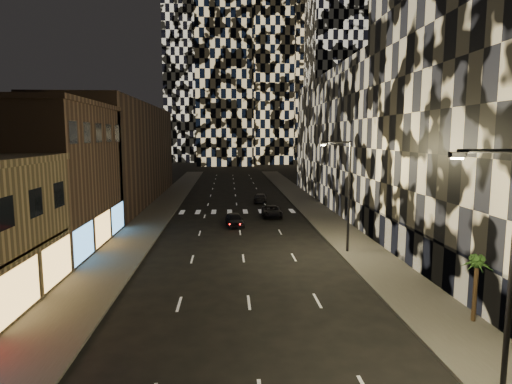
{
  "coord_description": "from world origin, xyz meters",
  "views": [
    {
      "loc": [
        -1.13,
        -3.62,
        9.54
      ],
      "look_at": [
        0.63,
        23.3,
        6.0
      ],
      "focal_mm": 30.0,
      "sensor_mm": 36.0,
      "label": 1
    }
  ],
  "objects": [
    {
      "name": "sidewalk_left",
      "position": [
        -10.0,
        50.0,
        0.07
      ],
      "size": [
        4.0,
        120.0,
        0.15
      ],
      "primitive_type": "cube",
      "color": "#47443F",
      "rests_on": "ground"
    },
    {
      "name": "sidewalk_right",
      "position": [
        10.0,
        50.0,
        0.07
      ],
      "size": [
        4.0,
        120.0,
        0.15
      ],
      "primitive_type": "cube",
      "color": "#47443F",
      "rests_on": "ground"
    },
    {
      "name": "curb_left",
      "position": [
        -7.9,
        50.0,
        0.07
      ],
      "size": [
        0.2,
        120.0,
        0.15
      ],
      "primitive_type": "cube",
      "color": "#4C4C47",
      "rests_on": "ground"
    },
    {
      "name": "curb_right",
      "position": [
        7.9,
        50.0,
        0.07
      ],
      "size": [
        0.2,
        120.0,
        0.15
      ],
      "primitive_type": "cube",
      "color": "#4C4C47",
      "rests_on": "ground"
    },
    {
      "name": "retail_brown",
      "position": [
        -17.0,
        33.5,
        6.0
      ],
      "size": [
        10.0,
        15.0,
        12.0
      ],
      "primitive_type": "cube",
      "color": "brown",
      "rests_on": "ground"
    },
    {
      "name": "retail_filler_left",
      "position": [
        -17.0,
        60.0,
        7.0
      ],
      "size": [
        10.0,
        40.0,
        14.0
      ],
      "primitive_type": "cube",
      "color": "brown",
      "rests_on": "ground"
    },
    {
      "name": "midrise_base",
      "position": [
        12.3,
        24.5,
        1.5
      ],
      "size": [
        0.6,
        25.0,
        3.0
      ],
      "primitive_type": "cube",
      "color": "#383838",
      "rests_on": "ground"
    },
    {
      "name": "midrise_filler_right",
      "position": [
        20.0,
        57.0,
        9.0
      ],
      "size": [
        16.0,
        40.0,
        18.0
      ],
      "primitive_type": "cube",
      "color": "#232326",
      "rests_on": "ground"
    },
    {
      "name": "tower_right_mid",
      "position": [
        35.0,
        135.0,
        50.0
      ],
      "size": [
        20.0,
        20.0,
        100.0
      ],
      "primitive_type": "cube",
      "color": "black",
      "rests_on": "ground"
    },
    {
      "name": "tower_left_back",
      "position": [
        -12.0,
        165.0,
        60.0
      ],
      "size": [
        24.0,
        24.0,
        120.0
      ],
      "primitive_type": "cube",
      "color": "black",
      "rests_on": "ground"
    },
    {
      "name": "tower_center_low",
      "position": [
        -2.0,
        140.0,
        47.5
      ],
      "size": [
        18.0,
        18.0,
        95.0
      ],
      "primitive_type": "cube",
      "color": "black",
      "rests_on": "ground"
    },
    {
      "name": "streetlight_near",
      "position": [
        8.35,
        10.0,
        5.35
      ],
      "size": [
        2.55,
        0.25,
        9.0
      ],
      "color": "black",
      "rests_on": "sidewalk_right"
    },
    {
      "name": "streetlight_far",
      "position": [
        8.35,
        30.0,
        5.35
      ],
      "size": [
        2.55,
        0.25,
        9.0
      ],
      "color": "black",
      "rests_on": "sidewalk_right"
    },
    {
      "name": "car_dark_midlane",
      "position": [
        -0.5,
        41.12,
        0.71
      ],
      "size": [
        2.18,
        4.35,
        1.42
      ],
      "primitive_type": "imported",
      "rotation": [
        0.0,
        0.0,
        0.12
      ],
      "color": "black",
      "rests_on": "ground"
    },
    {
      "name": "car_dark_oncoming",
      "position": [
        3.5,
        57.34,
        0.65
      ],
      "size": [
        2.19,
        4.62,
        1.3
      ],
      "primitive_type": "imported",
      "rotation": [
        0.0,
        0.0,
        3.06
      ],
      "color": "black",
      "rests_on": "ground"
    },
    {
      "name": "car_dark_rightlane",
      "position": [
        4.0,
        46.07,
        0.66
      ],
      "size": [
        2.23,
        4.79,
        1.33
      ],
      "primitive_type": "imported",
      "rotation": [
        0.0,
        0.0,
        -0.01
      ],
      "color": "black",
      "rests_on": "ground"
    },
    {
      "name": "palm_tree",
      "position": [
        11.34,
        16.47,
        3.0
      ],
      "size": [
        1.73,
        1.76,
        3.45
      ],
      "color": "#47331E",
      "rests_on": "sidewalk_right"
    }
  ]
}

